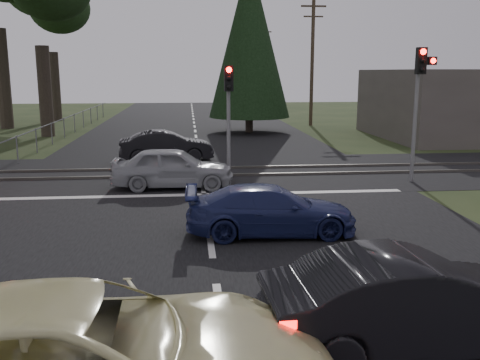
{
  "coord_description": "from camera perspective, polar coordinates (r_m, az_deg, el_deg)",
  "views": [
    {
      "loc": [
        -0.47,
        -8.56,
        3.9
      ],
      "look_at": [
        0.77,
        4.13,
        1.3
      ],
      "focal_mm": 40.0,
      "sensor_mm": 36.0,
      "label": 1
    }
  ],
  "objects": [
    {
      "name": "ground",
      "position": [
        9.42,
        -2.28,
        -12.94
      ],
      "size": [
        120.0,
        120.0,
        0.0
      ],
      "primitive_type": "plane",
      "color": "#223216",
      "rests_on": "ground"
    },
    {
      "name": "road",
      "position": [
        18.97,
        -4.03,
        -0.35
      ],
      "size": [
        14.0,
        100.0,
        0.01
      ],
      "primitive_type": "cube",
      "color": "black",
      "rests_on": "ground"
    },
    {
      "name": "rail_corridor",
      "position": [
        20.93,
        -4.19,
        0.77
      ],
      "size": [
        120.0,
        8.0,
        0.01
      ],
      "primitive_type": "cube",
      "color": "black",
      "rests_on": "ground"
    },
    {
      "name": "stop_line",
      "position": [
        17.21,
        -3.87,
        -1.56
      ],
      "size": [
        13.0,
        0.35,
        0.0
      ],
      "primitive_type": "cube",
      "color": "silver",
      "rests_on": "ground"
    },
    {
      "name": "rail_near",
      "position": [
        20.14,
        -4.13,
        0.47
      ],
      "size": [
        120.0,
        0.12,
        0.1
      ],
      "primitive_type": "cube",
      "color": "#59544C",
      "rests_on": "ground"
    },
    {
      "name": "rail_far",
      "position": [
        21.71,
        -4.24,
        1.27
      ],
      "size": [
        120.0,
        0.12,
        0.1
      ],
      "primitive_type": "cube",
      "color": "#59544C",
      "rests_on": "ground"
    },
    {
      "name": "traffic_signal_right",
      "position": [
        19.74,
        18.64,
        9.23
      ],
      "size": [
        0.68,
        0.48,
        4.7
      ],
      "color": "slate",
      "rests_on": "ground"
    },
    {
      "name": "traffic_signal_center",
      "position": [
        19.33,
        -1.21,
        8.27
      ],
      "size": [
        0.32,
        0.48,
        4.1
      ],
      "color": "slate",
      "rests_on": "ground"
    },
    {
      "name": "utility_pole_mid",
      "position": [
        39.6,
        7.71,
        12.61
      ],
      "size": [
        1.8,
        0.26,
        9.0
      ],
      "color": "#4C3D2D",
      "rests_on": "ground"
    },
    {
      "name": "utility_pole_far",
      "position": [
        64.2,
        2.52,
        12.24
      ],
      "size": [
        1.8,
        0.26,
        9.0
      ],
      "color": "#4C3D2D",
      "rests_on": "ground"
    },
    {
      "name": "conifer_tree",
      "position": [
        34.85,
        1.02,
        14.96
      ],
      "size": [
        5.2,
        5.2,
        11.0
      ],
      "color": "#473D33",
      "rests_on": "ground"
    },
    {
      "name": "fence_left",
      "position": [
        32.15,
        -18.75,
        3.94
      ],
      "size": [
        0.1,
        36.0,
        1.2
      ],
      "primitive_type": null,
      "color": "slate",
      "rests_on": "ground"
    },
    {
      "name": "dark_hatchback",
      "position": [
        8.08,
        18.06,
        -12.35
      ],
      "size": [
        4.36,
        1.72,
        1.41
      ],
      "primitive_type": "imported",
      "rotation": [
        0.0,
        0.0,
        1.62
      ],
      "color": "black",
      "rests_on": "ground"
    },
    {
      "name": "silver_car",
      "position": [
        18.23,
        -7.16,
        1.31
      ],
      "size": [
        4.15,
        1.82,
        1.39
      ],
      "primitive_type": "imported",
      "rotation": [
        0.0,
        0.0,
        1.53
      ],
      "color": "#929499",
      "rests_on": "ground"
    },
    {
      "name": "blue_sedan",
      "position": [
        12.97,
        3.31,
        -3.25
      ],
      "size": [
        4.15,
        1.76,
        1.19
      ],
      "primitive_type": "imported",
      "rotation": [
        0.0,
        0.0,
        1.55
      ],
      "color": "navy",
      "rests_on": "ground"
    },
    {
      "name": "dark_car_far",
      "position": [
        23.74,
        -7.88,
        3.58
      ],
      "size": [
        4.16,
        1.78,
        1.33
      ],
      "primitive_type": "imported",
      "rotation": [
        0.0,
        0.0,
        1.66
      ],
      "color": "black",
      "rests_on": "ground"
    }
  ]
}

